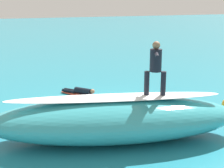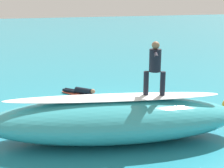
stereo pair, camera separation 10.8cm
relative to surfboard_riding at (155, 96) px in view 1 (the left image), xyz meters
The scene contains 9 objects.
ground_plane 3.38m from the surfboard_riding, 75.32° to the right, with size 120.00×120.00×0.00m, color teal.
wave_crest 1.43m from the surfboard_riding, 11.85° to the right, with size 7.83×2.41×1.34m, color teal.
wave_foam_lip 1.24m from the surfboard_riding, 11.85° to the right, with size 6.65×0.84×0.08m, color white.
surfboard_riding is the anchor object (origin of this frame).
surfer_riding 1.00m from the surfboard_riding, 63.43° to the right, with size 0.73×1.49×1.67m.
surfboard_paddling 5.46m from the surfboard_riding, 79.36° to the right, with size 2.45×0.57×0.06m, color #E0563D.
surfer_paddling 5.53m from the surfboard_riding, 78.64° to the right, with size 1.28×1.39×0.31m.
foam_patch_near 4.00m from the surfboard_riding, 98.26° to the right, with size 0.74×0.56×0.11m, color white.
foam_patch_mid 5.37m from the surfboard_riding, 38.01° to the right, with size 0.63×0.48×0.14m, color white.
Camera 1 is at (3.64, 11.71, 4.35)m, focal length 52.58 mm.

